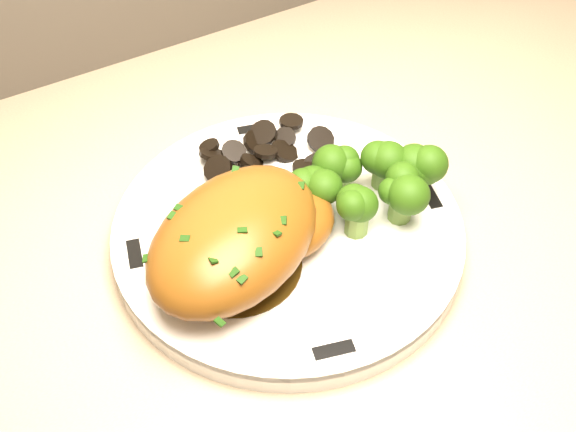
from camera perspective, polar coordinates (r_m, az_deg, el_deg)
plate at (r=0.58m, az=0.00°, el=-1.31°), size 0.37×0.37×0.02m
rim_accent_0 at (r=0.66m, az=-2.74°, el=6.90°), size 0.03×0.02×0.00m
rim_accent_1 at (r=0.57m, az=-12.02°, el=-2.95°), size 0.02×0.03×0.00m
rim_accent_2 at (r=0.50m, az=3.64°, el=-10.53°), size 0.03×0.02×0.00m
rim_accent_3 at (r=0.61m, az=11.17°, el=1.56°), size 0.02×0.03×0.00m
gravy_pool at (r=0.55m, az=-4.13°, el=-3.81°), size 0.10×0.10×0.00m
chicken_breast at (r=0.53m, az=-3.71°, el=-1.61°), size 0.19×0.16×0.06m
mushroom_pile at (r=0.62m, az=-1.27°, el=4.57°), size 0.10×0.07×0.03m
broccoli_florets at (r=0.58m, az=6.44°, el=2.67°), size 0.11×0.08×0.04m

